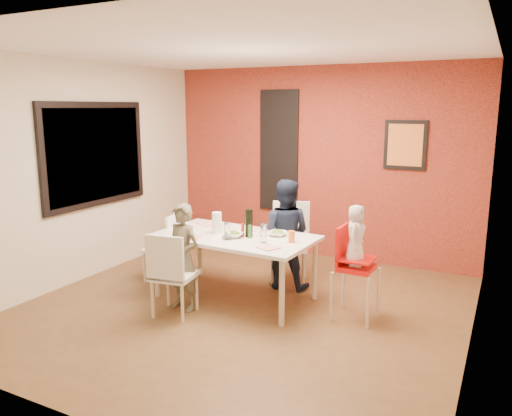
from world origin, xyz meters
The scene contains 35 objects.
ground centered at (0.00, 0.00, 0.00)m, with size 4.50×4.50×0.00m, color brown.
ceiling centered at (0.00, 0.00, 2.70)m, with size 4.50×4.50×0.02m, color white.
wall_back centered at (0.00, 2.25, 1.35)m, with size 4.50×0.02×2.70m, color beige.
wall_front centered at (0.00, -2.25, 1.35)m, with size 4.50×0.02×2.70m, color beige.
wall_left centered at (-2.25, 0.00, 1.35)m, with size 0.02×4.50×2.70m, color beige.
wall_right centered at (2.25, 0.00, 1.35)m, with size 0.02×4.50×2.70m, color beige.
brick_accent_wall centered at (0.00, 2.23, 1.35)m, with size 4.50×0.02×2.70m, color maroon.
picture_window_frame centered at (-2.22, 0.20, 1.55)m, with size 0.05×1.70×1.30m, color black.
picture_window_pane centered at (-2.21, 0.20, 1.55)m, with size 0.02×1.55×1.15m, color black.
glassblock_strip centered at (-0.60, 2.21, 1.50)m, with size 0.55×0.03×1.70m, color silver.
glassblock_surround centered at (-0.60, 2.21, 1.50)m, with size 0.60×0.03×1.76m, color black.
art_print_frame centered at (1.20, 2.21, 1.65)m, with size 0.54×0.03×0.64m, color black.
art_print_canvas centered at (1.20, 2.19, 1.65)m, with size 0.44×0.01×0.54m, color orange.
dining_table centered at (-0.23, 0.23, 0.67)m, with size 1.80×1.06×0.73m.
chair_near centered at (-0.55, -0.54, 0.50)m, with size 0.47×0.47×0.89m.
chair_far centered at (0.09, 1.05, 0.55)m, with size 0.58×0.58×0.99m.
chair_left centered at (-1.26, 0.34, 0.47)m, with size 0.45×0.45×0.85m.
high_chair centered at (1.10, 0.29, 0.58)m, with size 0.42×0.42×0.96m.
child_near centered at (-0.56, -0.30, 0.57)m, with size 0.42×0.28×1.15m, color brown.
child_far centered at (0.12, 0.80, 0.66)m, with size 0.64×0.50×1.31m, color black.
toddler centered at (1.12, 0.29, 0.88)m, with size 0.30×0.20×0.62m, color beige.
plate_near_left centered at (-0.62, -0.08, 0.74)m, with size 0.21×0.21×0.01m, color white.
plate_far_mid centered at (-0.11, 0.56, 0.74)m, with size 0.21×0.21×0.01m, color white.
plate_near_right centered at (0.32, -0.05, 0.74)m, with size 0.20×0.20×0.01m, color white.
plate_far_left centered at (-0.77, 0.56, 0.74)m, with size 0.23×0.23×0.01m, color white.
salad_bowl_a centered at (-0.21, 0.15, 0.76)m, with size 0.23×0.23×0.06m, color white.
salad_bowl_b centered at (0.20, 0.43, 0.76)m, with size 0.20×0.20×0.05m, color white.
wine_bottle centered at (-0.06, 0.25, 0.88)m, with size 0.08×0.08×0.31m, color black.
wine_glass_a centered at (-0.21, 0.03, 0.83)m, with size 0.07×0.07×0.19m, color white.
wine_glass_b centered at (0.18, 0.11, 0.83)m, with size 0.07×0.07×0.20m, color white.
paper_towel_roll centered at (-0.46, 0.22, 0.85)m, with size 0.11×0.11×0.24m, color white.
condiment_red centered at (-0.14, 0.24, 0.80)m, with size 0.04×0.04×0.14m, color red.
condiment_green centered at (-0.02, 0.20, 0.80)m, with size 0.04×0.04×0.15m, color #2B6B23.
condiment_brown centered at (-0.09, 0.32, 0.80)m, with size 0.04×0.04×0.14m, color brown.
sippy_cup centered at (0.45, 0.25, 0.79)m, with size 0.07×0.07×0.12m, color orange.
Camera 1 is at (2.44, -4.46, 2.14)m, focal length 35.00 mm.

